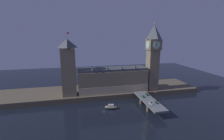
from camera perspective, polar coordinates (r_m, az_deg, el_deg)
name	(u,v)px	position (r m, az deg, el deg)	size (l,w,h in m)	color
ground_plane	(104,109)	(147.42, -2.86, -13.60)	(400.00, 400.00, 0.00)	black
embankment	(98,92)	(181.97, -4.96, -7.55)	(220.00, 42.00, 5.33)	brown
parliament_hall	(113,80)	(171.11, 0.29, -3.45)	(71.82, 18.88, 30.23)	#7F7056
clock_tower	(153,55)	(177.95, 14.21, 5.01)	(13.29, 13.40, 70.98)	#7F7056
victoria_tower	(69,68)	(162.13, -15.02, 0.80)	(13.55, 13.55, 61.42)	#7F7056
bridge	(149,102)	(152.17, 12.84, -10.83)	(11.99, 46.00, 7.29)	slate
car_northbound_lead	(143,97)	(155.69, 10.96, -9.16)	(1.88, 3.92, 1.48)	#235633
car_northbound_trail	(151,104)	(142.23, 13.57, -11.40)	(1.91, 4.62, 1.57)	white
car_southbound_lead	(156,103)	(145.29, 15.31, -11.01)	(1.89, 3.85, 1.42)	#235633
car_southbound_trail	(147,95)	(160.91, 12.17, -8.47)	(1.87, 4.40, 1.60)	#235633
pedestrian_near_rail	(149,104)	(140.13, 12.79, -11.64)	(0.38, 0.38, 1.80)	black
pedestrian_mid_walk	(156,100)	(150.82, 15.24, -10.05)	(0.38, 0.38, 1.59)	black
pedestrian_far_rail	(140,96)	(156.58, 9.73, -8.93)	(0.38, 0.38, 1.59)	black
street_lamp_near	(151,103)	(135.40, 13.44, -11.14)	(1.34, 0.60, 6.42)	#2D3333
street_lamp_mid	(155,95)	(152.27, 14.91, -8.37)	(1.34, 0.60, 7.02)	#2D3333
boat_upstream	(111,107)	(147.26, -0.39, -12.96)	(11.79, 6.43, 4.16)	#28282D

